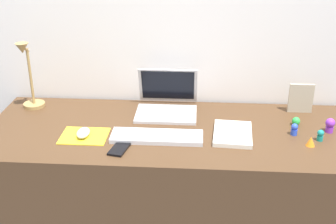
{
  "coord_description": "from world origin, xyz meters",
  "views": [
    {
      "loc": [
        0.12,
        -1.86,
        1.68
      ],
      "look_at": [
        -0.01,
        0.0,
        0.83
      ],
      "focal_mm": 47.75,
      "sensor_mm": 36.0,
      "label": 1
    }
  ],
  "objects_px": {
    "toy_figurine_teal": "(320,135)",
    "mouse": "(83,133)",
    "picture_frame": "(301,98)",
    "toy_figurine_blue": "(294,129)",
    "laptop": "(167,101)",
    "cell_phone": "(120,148)",
    "toy_figurine_purple": "(330,125)",
    "toy_figurine_orange": "(311,141)",
    "desk_lamp": "(29,77)",
    "notebook_pad": "(233,134)",
    "keyboard": "(157,137)",
    "toy_figurine_green": "(296,121)"
  },
  "relations": [
    {
      "from": "desk_lamp",
      "to": "toy_figurine_blue",
      "type": "xyz_separation_m",
      "value": [
        1.29,
        -0.21,
        -0.14
      ]
    },
    {
      "from": "picture_frame",
      "to": "toy_figurine_orange",
      "type": "distance_m",
      "value": 0.36
    },
    {
      "from": "mouse",
      "to": "toy_figurine_purple",
      "type": "height_order",
      "value": "toy_figurine_purple"
    },
    {
      "from": "toy_figurine_orange",
      "to": "toy_figurine_teal",
      "type": "distance_m",
      "value": 0.07
    },
    {
      "from": "toy_figurine_blue",
      "to": "toy_figurine_purple",
      "type": "height_order",
      "value": "toy_figurine_purple"
    },
    {
      "from": "picture_frame",
      "to": "toy_figurine_orange",
      "type": "bearing_deg",
      "value": -93.56
    },
    {
      "from": "notebook_pad",
      "to": "toy_figurine_blue",
      "type": "relative_size",
      "value": 4.31
    },
    {
      "from": "notebook_pad",
      "to": "toy_figurine_green",
      "type": "bearing_deg",
      "value": 26.94
    },
    {
      "from": "keyboard",
      "to": "toy_figurine_blue",
      "type": "bearing_deg",
      "value": 7.42
    },
    {
      "from": "toy_figurine_teal",
      "to": "desk_lamp",
      "type": "bearing_deg",
      "value": 169.45
    },
    {
      "from": "mouse",
      "to": "toy_figurine_purple",
      "type": "relative_size",
      "value": 1.41
    },
    {
      "from": "cell_phone",
      "to": "toy_figurine_green",
      "type": "relative_size",
      "value": 3.04
    },
    {
      "from": "laptop",
      "to": "notebook_pad",
      "type": "relative_size",
      "value": 1.25
    },
    {
      "from": "keyboard",
      "to": "toy_figurine_purple",
      "type": "xyz_separation_m",
      "value": [
        0.79,
        0.12,
        0.03
      ]
    },
    {
      "from": "toy_figurine_teal",
      "to": "notebook_pad",
      "type": "bearing_deg",
      "value": 177.03
    },
    {
      "from": "laptop",
      "to": "toy_figurine_orange",
      "type": "bearing_deg",
      "value": -26.91
    },
    {
      "from": "laptop",
      "to": "cell_phone",
      "type": "bearing_deg",
      "value": -112.45
    },
    {
      "from": "keyboard",
      "to": "cell_phone",
      "type": "xyz_separation_m",
      "value": [
        -0.15,
        -0.11,
        -0.01
      ]
    },
    {
      "from": "notebook_pad",
      "to": "toy_figurine_purple",
      "type": "height_order",
      "value": "toy_figurine_purple"
    },
    {
      "from": "picture_frame",
      "to": "toy_figurine_green",
      "type": "height_order",
      "value": "picture_frame"
    },
    {
      "from": "cell_phone",
      "to": "toy_figurine_purple",
      "type": "distance_m",
      "value": 0.96
    },
    {
      "from": "mouse",
      "to": "keyboard",
      "type": "bearing_deg",
      "value": 1.2
    },
    {
      "from": "desk_lamp",
      "to": "toy_figurine_orange",
      "type": "relative_size",
      "value": 8.08
    },
    {
      "from": "toy_figurine_green",
      "to": "toy_figurine_purple",
      "type": "xyz_separation_m",
      "value": [
        0.14,
        -0.06,
        0.02
      ]
    },
    {
      "from": "notebook_pad",
      "to": "toy_figurine_teal",
      "type": "height_order",
      "value": "toy_figurine_teal"
    },
    {
      "from": "mouse",
      "to": "toy_figurine_blue",
      "type": "xyz_separation_m",
      "value": [
        0.95,
        0.09,
        0.01
      ]
    },
    {
      "from": "keyboard",
      "to": "toy_figurine_purple",
      "type": "distance_m",
      "value": 0.8
    },
    {
      "from": "picture_frame",
      "to": "laptop",
      "type": "bearing_deg",
      "value": -177.55
    },
    {
      "from": "laptop",
      "to": "desk_lamp",
      "type": "height_order",
      "value": "desk_lamp"
    },
    {
      "from": "cell_phone",
      "to": "notebook_pad",
      "type": "height_order",
      "value": "notebook_pad"
    },
    {
      "from": "keyboard",
      "to": "notebook_pad",
      "type": "xyz_separation_m",
      "value": [
        0.34,
        0.05,
        0.0
      ]
    },
    {
      "from": "keyboard",
      "to": "notebook_pad",
      "type": "height_order",
      "value": "same"
    },
    {
      "from": "mouse",
      "to": "toy_figurine_purple",
      "type": "bearing_deg",
      "value": 6.52
    },
    {
      "from": "toy_figurine_blue",
      "to": "toy_figurine_orange",
      "type": "height_order",
      "value": "toy_figurine_blue"
    },
    {
      "from": "mouse",
      "to": "laptop",
      "type": "bearing_deg",
      "value": 41.71
    },
    {
      "from": "mouse",
      "to": "toy_figurine_purple",
      "type": "xyz_separation_m",
      "value": [
        1.12,
        0.13,
        0.02
      ]
    },
    {
      "from": "desk_lamp",
      "to": "notebook_pad",
      "type": "bearing_deg",
      "value": -13.34
    },
    {
      "from": "laptop",
      "to": "mouse",
      "type": "relative_size",
      "value": 3.12
    },
    {
      "from": "cell_phone",
      "to": "toy_figurine_green",
      "type": "height_order",
      "value": "toy_figurine_green"
    },
    {
      "from": "laptop",
      "to": "cell_phone",
      "type": "relative_size",
      "value": 2.34
    },
    {
      "from": "notebook_pad",
      "to": "toy_figurine_green",
      "type": "xyz_separation_m",
      "value": [
        0.31,
        0.13,
        0.01
      ]
    },
    {
      "from": "mouse",
      "to": "desk_lamp",
      "type": "distance_m",
      "value": 0.48
    },
    {
      "from": "toy_figurine_green",
      "to": "notebook_pad",
      "type": "bearing_deg",
      "value": -157.18
    },
    {
      "from": "toy_figurine_blue",
      "to": "toy_figurine_orange",
      "type": "xyz_separation_m",
      "value": [
        0.05,
        -0.1,
        -0.01
      ]
    },
    {
      "from": "picture_frame",
      "to": "toy_figurine_green",
      "type": "bearing_deg",
      "value": -106.7
    },
    {
      "from": "laptop",
      "to": "cell_phone",
      "type": "xyz_separation_m",
      "value": [
        -0.17,
        -0.42,
        -0.05
      ]
    },
    {
      "from": "laptop",
      "to": "mouse",
      "type": "height_order",
      "value": "laptop"
    },
    {
      "from": "picture_frame",
      "to": "toy_figurine_blue",
      "type": "bearing_deg",
      "value": -106.08
    },
    {
      "from": "keyboard",
      "to": "mouse",
      "type": "xyz_separation_m",
      "value": [
        -0.33,
        -0.01,
        0.01
      ]
    },
    {
      "from": "toy_figurine_teal",
      "to": "mouse",
      "type": "bearing_deg",
      "value": -177.88
    }
  ]
}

